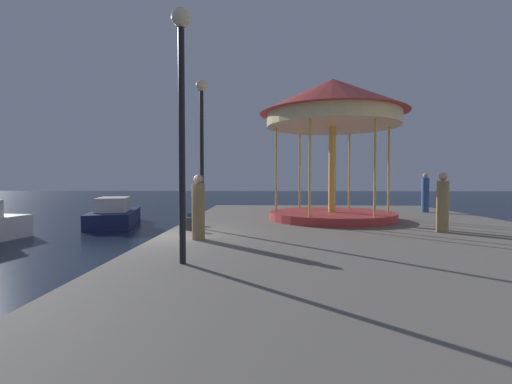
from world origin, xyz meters
TOP-DOWN VIEW (x-y plane):
  - ground_plane at (0.00, 0.00)m, footprint 120.00×120.00m
  - quay_dock at (6.07, 0.00)m, footprint 12.15×22.86m
  - motorboat_navy at (-4.86, 8.14)m, footprint 3.16×5.25m
  - carousel at (5.60, 3.96)m, footprint 5.67×5.67m
  - lamp_post_near_edge at (1.47, -3.43)m, footprint 0.36×0.36m
  - lamp_post_mid_promenade at (1.01, 1.14)m, footprint 0.36×0.36m
  - bollard_north at (0.65, 0.89)m, footprint 0.24×0.24m
  - bollard_center at (0.37, 2.35)m, footprint 0.24×0.24m
  - person_by_the_water at (8.31, 0.75)m, footprint 0.34×0.34m
  - person_near_carousel at (1.26, -0.77)m, footprint 0.34×0.34m
  - person_mid_promenade at (10.62, 7.24)m, footprint 0.34×0.34m

SIDE VIEW (x-z plane):
  - ground_plane at x=0.00m, z-range 0.00..0.00m
  - quay_dock at x=6.07m, z-range 0.00..0.80m
  - motorboat_navy at x=-4.86m, z-range -0.19..1.26m
  - bollard_north at x=0.65m, z-range 0.80..1.20m
  - bollard_center at x=0.37m, z-range 0.80..1.20m
  - person_near_carousel at x=1.26m, z-range 0.74..2.45m
  - person_by_the_water at x=8.31m, z-range 0.74..2.52m
  - person_mid_promenade at x=10.62m, z-range 0.74..2.62m
  - lamp_post_mid_promenade at x=1.01m, z-range 1.62..6.31m
  - lamp_post_near_edge at x=1.47m, z-range 1.63..6.37m
  - carousel at x=5.60m, z-range 2.13..7.60m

